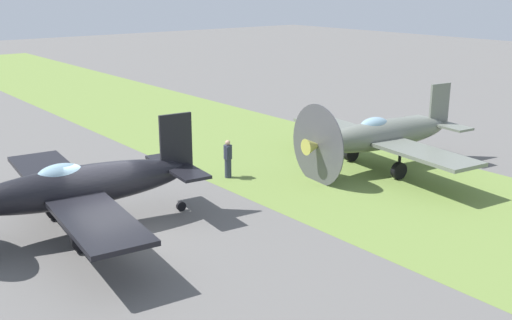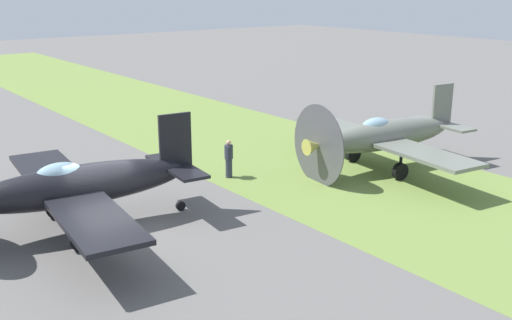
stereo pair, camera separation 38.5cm
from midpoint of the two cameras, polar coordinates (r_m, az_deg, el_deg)
ground_plane at (r=21.55m, az=-12.71°, el=-6.98°), size 160.00×160.00×0.00m
grass_verge at (r=27.88m, az=8.90°, el=-1.37°), size 120.00×11.00×0.01m
airplane_lead at (r=21.70m, az=-16.11°, el=-2.36°), size 11.22×8.90×3.98m
airplane_wingman at (r=28.62m, az=12.31°, el=2.29°), size 10.99×8.73×3.89m
ground_crew_chief at (r=26.93m, az=-2.17°, el=0.20°), size 0.50×0.45×1.73m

